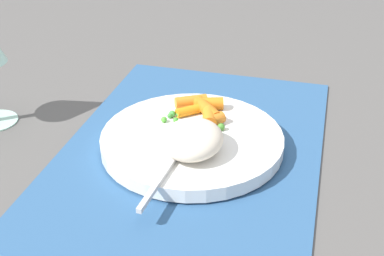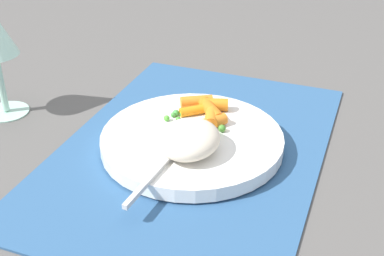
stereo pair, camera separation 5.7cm
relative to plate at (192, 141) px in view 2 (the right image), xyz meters
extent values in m
plane|color=#565451|center=(0.00, 0.00, -0.01)|extent=(2.40, 2.40, 0.00)
cube|color=#2D5684|center=(0.00, 0.00, -0.01)|extent=(0.48, 0.33, 0.01)
cylinder|color=white|center=(0.00, 0.00, 0.00)|extent=(0.24, 0.24, 0.02)
ellipsoid|color=beige|center=(-0.04, -0.01, 0.03)|extent=(0.09, 0.07, 0.04)
cylinder|color=orange|center=(0.04, -0.01, 0.02)|extent=(0.04, 0.03, 0.02)
cylinder|color=orange|center=(0.07, 0.02, 0.02)|extent=(0.04, 0.05, 0.02)
cylinder|color=orange|center=(0.03, -0.02, 0.02)|extent=(0.04, 0.04, 0.02)
cylinder|color=orange|center=(0.05, 0.01, 0.02)|extent=(0.04, 0.04, 0.01)
cylinder|color=orange|center=(0.07, -0.01, 0.02)|extent=(0.03, 0.04, 0.02)
cylinder|color=orange|center=(0.05, -0.01, 0.02)|extent=(0.05, 0.05, 0.02)
sphere|color=#489031|center=(0.02, -0.03, 0.01)|extent=(0.01, 0.01, 0.01)
sphere|color=#508F39|center=(0.09, -0.01, 0.01)|extent=(0.01, 0.01, 0.01)
sphere|color=green|center=(0.04, 0.04, 0.01)|extent=(0.01, 0.01, 0.01)
sphere|color=#4F9C42|center=(0.08, 0.00, 0.01)|extent=(0.01, 0.01, 0.01)
sphere|color=#42903C|center=(0.03, 0.04, 0.01)|extent=(0.01, 0.01, 0.01)
sphere|color=green|center=(0.02, 0.03, 0.01)|extent=(0.01, 0.01, 0.01)
sphere|color=green|center=(0.02, -0.01, 0.01)|extent=(0.01, 0.01, 0.01)
sphere|color=green|center=(0.09, 0.04, 0.01)|extent=(0.01, 0.01, 0.01)
sphere|color=green|center=(0.04, 0.03, 0.01)|extent=(0.01, 0.01, 0.01)
sphere|color=green|center=(0.02, 0.04, 0.01)|extent=(0.01, 0.01, 0.01)
sphere|color=#54A73B|center=(0.06, 0.01, 0.01)|extent=(0.01, 0.01, 0.01)
cube|color=silver|center=(0.01, 0.00, 0.01)|extent=(0.05, 0.02, 0.01)
cube|color=silver|center=(-0.09, 0.01, 0.01)|extent=(0.15, 0.02, 0.01)
cylinder|color=#B2E0CC|center=(0.00, 0.29, -0.01)|extent=(0.07, 0.07, 0.00)
cylinder|color=#B2E0CC|center=(0.00, 0.29, 0.03)|extent=(0.01, 0.01, 0.09)
camera|label=1|loc=(-0.55, -0.15, 0.36)|focal=48.92mm
camera|label=2|loc=(-0.54, -0.20, 0.36)|focal=48.92mm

